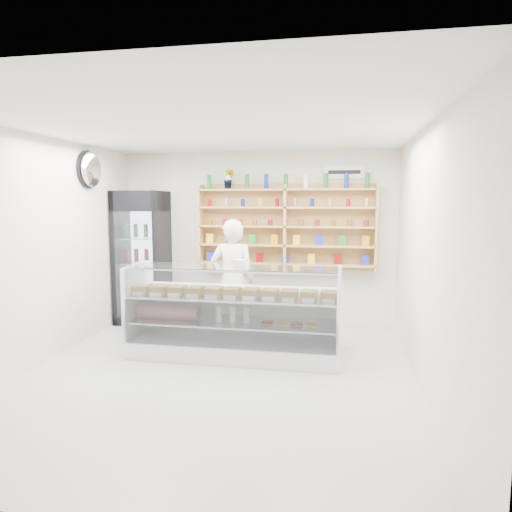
# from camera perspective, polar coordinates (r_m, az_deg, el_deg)

# --- Properties ---
(room) EXTENTS (5.00, 5.00, 5.00)m
(room) POSITION_cam_1_polar(r_m,az_deg,el_deg) (5.10, -5.04, 0.13)
(room) COLOR #A8A8AD
(room) RESTS_ON ground
(display_counter) EXTENTS (2.71, 0.81, 1.18)m
(display_counter) POSITION_cam_1_polar(r_m,az_deg,el_deg) (5.96, -2.77, -9.36)
(display_counter) COLOR white
(display_counter) RESTS_ON floor
(shop_worker) EXTENTS (0.67, 0.47, 1.75)m
(shop_worker) POSITION_cam_1_polar(r_m,az_deg,el_deg) (6.55, -2.93, -3.01)
(shop_worker) COLOR silver
(shop_worker) RESTS_ON floor
(drinks_cooler) EXTENTS (0.82, 0.80, 2.16)m
(drinks_cooler) POSITION_cam_1_polar(r_m,az_deg,el_deg) (7.77, -13.98, -0.09)
(drinks_cooler) COLOR black
(drinks_cooler) RESTS_ON floor
(wall_shelving) EXTENTS (2.84, 0.28, 1.33)m
(wall_shelving) POSITION_cam_1_polar(r_m,az_deg,el_deg) (7.28, 3.72, 3.66)
(wall_shelving) COLOR tan
(wall_shelving) RESTS_ON back_wall
(potted_plant) EXTENTS (0.19, 0.15, 0.32)m
(potted_plant) POSITION_cam_1_polar(r_m,az_deg,el_deg) (7.45, -3.42, 9.59)
(potted_plant) COLOR #1E6626
(potted_plant) RESTS_ON wall_shelving
(security_mirror) EXTENTS (0.15, 0.50, 0.50)m
(security_mirror) POSITION_cam_1_polar(r_m,az_deg,el_deg) (7.05, -19.90, 10.14)
(security_mirror) COLOR silver
(security_mirror) RESTS_ON left_wall
(wall_sign) EXTENTS (0.62, 0.03, 0.20)m
(wall_sign) POSITION_cam_1_polar(r_m,az_deg,el_deg) (7.37, 10.97, 10.25)
(wall_sign) COLOR white
(wall_sign) RESTS_ON back_wall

